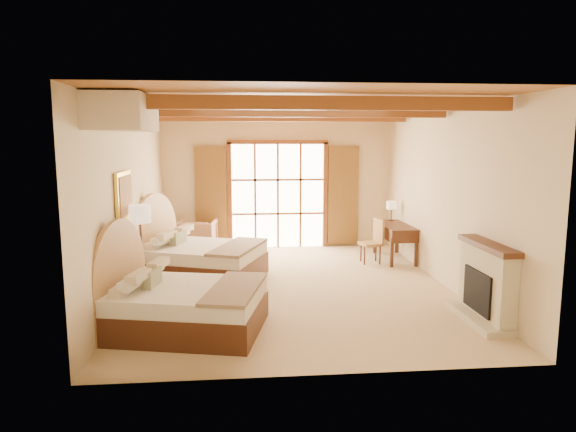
{
  "coord_description": "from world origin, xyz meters",
  "views": [
    {
      "loc": [
        -0.91,
        -8.87,
        2.62
      ],
      "look_at": [
        -0.06,
        0.2,
        1.25
      ],
      "focal_mm": 32.0,
      "sensor_mm": 36.0,
      "label": 1
    }
  ],
  "objects": [
    {
      "name": "ottoman",
      "position": [
        -0.93,
        2.24,
        0.19
      ],
      "size": [
        0.69,
        0.69,
        0.39
      ],
      "primitive_type": "cube",
      "rotation": [
        0.0,
        0.0,
        -0.37
      ],
      "color": "tan",
      "rests_on": "floor"
    },
    {
      "name": "ceiling_beams",
      "position": [
        0.0,
        0.0,
        3.08
      ],
      "size": [
        5.39,
        4.6,
        0.18
      ],
      "primitive_type": null,
      "color": "brown",
      "rests_on": "ceiling"
    },
    {
      "name": "fireplace",
      "position": [
        2.6,
        -2.0,
        0.51
      ],
      "size": [
        0.46,
        1.4,
        1.16
      ],
      "color": "#C1B498",
      "rests_on": "ground"
    },
    {
      "name": "wall_left",
      "position": [
        -2.75,
        0.0,
        1.6
      ],
      "size": [
        0.0,
        7.0,
        7.0
      ],
      "primitive_type": "plane",
      "rotation": [
        1.57,
        0.0,
        1.57
      ],
      "color": "beige",
      "rests_on": "ground"
    },
    {
      "name": "bed_far",
      "position": [
        -1.79,
        0.71,
        0.42
      ],
      "size": [
        2.64,
        2.24,
        1.39
      ],
      "rotation": [
        0.0,
        0.0,
        -0.36
      ],
      "color": "#492413",
      "rests_on": "floor"
    },
    {
      "name": "floor_lamp",
      "position": [
        -2.5,
        -0.63,
        1.35
      ],
      "size": [
        0.34,
        0.34,
        1.59
      ],
      "color": "#3E2C1C",
      "rests_on": "floor"
    },
    {
      "name": "nightstand",
      "position": [
        -2.45,
        -0.82,
        0.26
      ],
      "size": [
        0.49,
        0.49,
        0.53
      ],
      "primitive_type": "cube",
      "rotation": [
        0.0,
        0.0,
        -0.11
      ],
      "color": "#492413",
      "rests_on": "floor"
    },
    {
      "name": "armchair",
      "position": [
        -1.92,
        2.87,
        0.39
      ],
      "size": [
        0.93,
        0.95,
        0.79
      ],
      "primitive_type": "imported",
      "rotation": [
        0.0,
        0.0,
        -3.25
      ],
      "color": "#A97858",
      "rests_on": "floor"
    },
    {
      "name": "desk_chair",
      "position": [
        1.87,
        1.62,
        0.29
      ],
      "size": [
        0.5,
        0.5,
        0.94
      ],
      "rotation": [
        0.0,
        0.0,
        0.24
      ],
      "color": "#B78747",
      "rests_on": "floor"
    },
    {
      "name": "desk_lamp",
      "position": [
        2.52,
        2.43,
        1.11
      ],
      "size": [
        0.22,
        0.22,
        0.45
      ],
      "color": "#3E2C1C",
      "rests_on": "desk"
    },
    {
      "name": "desk",
      "position": [
        2.44,
        1.88,
        0.42
      ],
      "size": [
        0.67,
        1.46,
        0.78
      ],
      "rotation": [
        0.0,
        0.0,
        0.04
      ],
      "color": "#492413",
      "rests_on": "floor"
    },
    {
      "name": "french_doors",
      "position": [
        0.0,
        3.44,
        1.25
      ],
      "size": [
        3.95,
        0.08,
        2.6
      ],
      "color": "white",
      "rests_on": "ground"
    },
    {
      "name": "floor",
      "position": [
        0.0,
        0.0,
        0.0
      ],
      "size": [
        7.0,
        7.0,
        0.0
      ],
      "primitive_type": "plane",
      "color": "beige",
      "rests_on": "ground"
    },
    {
      "name": "bed_near",
      "position": [
        -1.82,
        -1.97,
        0.41
      ],
      "size": [
        2.35,
        1.95,
        1.34
      ],
      "rotation": [
        0.0,
        0.0,
        -0.22
      ],
      "color": "#492413",
      "rests_on": "floor"
    },
    {
      "name": "wall_back",
      "position": [
        0.0,
        3.5,
        1.6
      ],
      "size": [
        5.5,
        0.0,
        5.5
      ],
      "primitive_type": "plane",
      "rotation": [
        1.57,
        0.0,
        0.0
      ],
      "color": "beige",
      "rests_on": "ground"
    },
    {
      "name": "canopy_valance",
      "position": [
        -2.4,
        -2.0,
        2.95
      ],
      "size": [
        0.7,
        1.4,
        0.45
      ],
      "primitive_type": "cube",
      "color": "beige",
      "rests_on": "ceiling"
    },
    {
      "name": "painting",
      "position": [
        -2.7,
        -0.75,
        1.75
      ],
      "size": [
        0.06,
        0.95,
        0.75
      ],
      "color": "yellow",
      "rests_on": "wall_left"
    },
    {
      "name": "ceiling",
      "position": [
        0.0,
        0.0,
        3.2
      ],
      "size": [
        7.0,
        7.0,
        0.0
      ],
      "primitive_type": "plane",
      "rotation": [
        3.14,
        0.0,
        0.0
      ],
      "color": "#AF6331",
      "rests_on": "ground"
    },
    {
      "name": "wall_right",
      "position": [
        2.75,
        0.0,
        1.6
      ],
      "size": [
        0.0,
        7.0,
        7.0
      ],
      "primitive_type": "plane",
      "rotation": [
        1.57,
        0.0,
        -1.57
      ],
      "color": "beige",
      "rests_on": "ground"
    }
  ]
}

